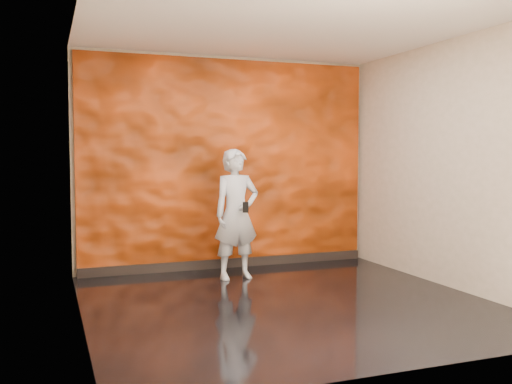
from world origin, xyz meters
name	(u,v)px	position (x,y,z in m)	size (l,w,h in m)	color
room	(287,165)	(0.00, 0.00, 1.40)	(4.02, 4.02, 2.81)	black
feature_wall	(228,164)	(0.00, 1.96, 1.38)	(3.90, 0.06, 2.75)	#E94C10
baseboard	(230,263)	(0.00, 1.92, 0.06)	(3.90, 0.04, 0.12)	black
man	(236,214)	(-0.13, 1.24, 0.79)	(0.57, 0.38, 1.57)	#90949D
phone	(246,207)	(-0.09, 1.01, 0.89)	(0.07, 0.01, 0.13)	black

